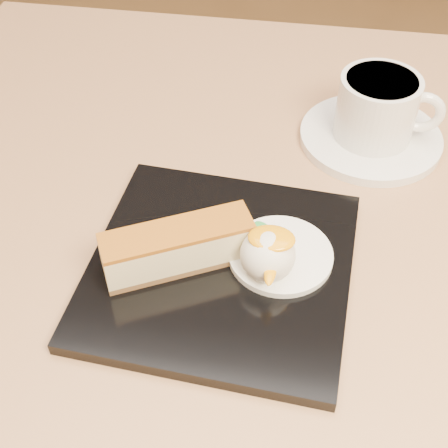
% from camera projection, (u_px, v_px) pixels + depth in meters
% --- Properties ---
extents(table, '(0.80, 0.80, 0.72)m').
position_uv_depth(table, '(240.00, 328.00, 0.69)').
color(table, black).
rests_on(table, ground).
extents(dessert_plate, '(0.23, 0.23, 0.01)m').
position_uv_depth(dessert_plate, '(220.00, 268.00, 0.54)').
color(dessert_plate, black).
rests_on(dessert_plate, table).
extents(cheesecake, '(0.13, 0.09, 0.04)m').
position_uv_depth(cheesecake, '(178.00, 247.00, 0.52)').
color(cheesecake, brown).
rests_on(cheesecake, dessert_plate).
extents(cream_smear, '(0.09, 0.09, 0.01)m').
position_uv_depth(cream_smear, '(281.00, 255.00, 0.53)').
color(cream_smear, white).
rests_on(cream_smear, dessert_plate).
extents(ice_cream_scoop, '(0.05, 0.05, 0.05)m').
position_uv_depth(ice_cream_scoop, '(268.00, 255.00, 0.51)').
color(ice_cream_scoop, white).
rests_on(ice_cream_scoop, cream_smear).
extents(mango_sauce, '(0.04, 0.03, 0.01)m').
position_uv_depth(mango_sauce, '(272.00, 238.00, 0.50)').
color(mango_sauce, '#FF9F08').
rests_on(mango_sauce, ice_cream_scoop).
extents(mint_sprig, '(0.04, 0.03, 0.00)m').
position_uv_depth(mint_sprig, '(251.00, 227.00, 0.55)').
color(mint_sprig, green).
rests_on(mint_sprig, cream_smear).
extents(saucer, '(0.15, 0.15, 0.01)m').
position_uv_depth(saucer, '(370.00, 137.00, 0.67)').
color(saucer, white).
rests_on(saucer, table).
extents(coffee_cup, '(0.11, 0.08, 0.07)m').
position_uv_depth(coffee_cup, '(379.00, 107.00, 0.64)').
color(coffee_cup, white).
rests_on(coffee_cup, saucer).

